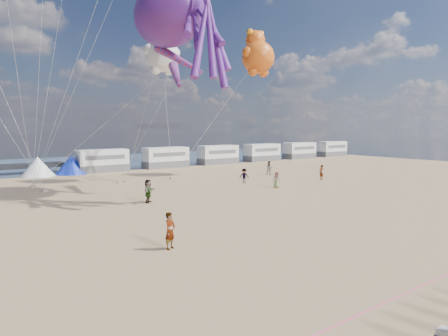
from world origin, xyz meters
TOP-DOWN VIEW (x-y plane):
  - ground at (0.00, 0.00)m, footprint 120.00×120.00m
  - water at (0.00, 55.00)m, footprint 120.00×120.00m
  - motorhome_0 at (6.00, 40.00)m, footprint 6.60×2.50m
  - motorhome_1 at (15.50, 40.00)m, footprint 6.60×2.50m
  - motorhome_2 at (25.00, 40.00)m, footprint 6.60×2.50m
  - motorhome_3 at (34.50, 40.00)m, footprint 6.60×2.50m
  - motorhome_4 at (44.00, 40.00)m, footprint 6.60×2.50m
  - motorhome_5 at (53.50, 40.00)m, footprint 6.60×2.50m
  - tent_white at (-2.00, 40.00)m, footprint 4.00×4.00m
  - tent_blue at (2.00, 40.00)m, footprint 4.00×4.00m
  - rope_line at (0.00, -5.00)m, footprint 34.00×0.03m
  - standing_person at (-3.04, 4.82)m, footprint 0.81×0.71m
  - beachgoer_1 at (21.45, 24.02)m, footprint 1.01×0.99m
  - beachgoer_2 at (14.46, 20.44)m, footprint 0.98×0.97m
  - beachgoer_4 at (1.41, 16.55)m, footprint 1.12×1.07m
  - beachgoer_5 at (23.33, 17.42)m, footprint 1.66×0.96m
  - beachgoer_6 at (15.09, 16.12)m, footprint 0.67×0.66m
  - sandbag_a at (-4.00, 27.26)m, footprint 0.50×0.35m
  - sandbag_b at (4.53, 28.58)m, footprint 0.50×0.35m
  - sandbag_c at (9.92, 28.01)m, footprint 0.50×0.35m
  - sandbag_d at (3.76, 28.56)m, footprint 0.50×0.35m
  - sandbag_e at (-4.37, 30.71)m, footprint 0.50×0.35m
  - kite_octopus_purple at (5.43, 20.04)m, footprint 6.86×11.50m
  - kite_panda at (8.49, 27.30)m, footprint 4.73×4.48m
  - kite_teddy_orange at (20.92, 25.70)m, footprint 5.42×5.18m
  - windsock_mid at (6.75, 21.27)m, footprint 3.28×5.71m
  - windsock_right at (6.39, 20.09)m, footprint 3.15×5.39m

SIDE VIEW (x-z plane):
  - ground at x=0.00m, z-range 0.00..0.00m
  - water at x=0.00m, z-range 0.02..0.02m
  - rope_line at x=0.00m, z-range 0.00..0.04m
  - sandbag_a at x=-4.00m, z-range 0.00..0.22m
  - sandbag_b at x=4.53m, z-range 0.00..0.22m
  - sandbag_c at x=9.92m, z-range 0.00..0.22m
  - sandbag_d at x=3.76m, z-range 0.00..0.22m
  - sandbag_e at x=-4.37m, z-range 0.00..0.22m
  - beachgoer_6 at x=15.09m, z-range 0.00..1.55m
  - beachgoer_2 at x=14.46m, z-range 0.00..1.59m
  - beachgoer_5 at x=23.33m, z-range 0.00..1.71m
  - beachgoer_1 at x=21.45m, z-range 0.00..1.76m
  - standing_person at x=-3.04m, z-range 0.00..1.86m
  - beachgoer_4 at x=1.41m, z-range 0.00..1.87m
  - tent_white at x=-2.00m, z-range 0.00..2.40m
  - tent_blue at x=2.00m, z-range 0.00..2.40m
  - motorhome_0 at x=6.00m, z-range 0.00..3.00m
  - motorhome_1 at x=15.50m, z-range 0.00..3.00m
  - motorhome_2 at x=25.00m, z-range 0.00..3.00m
  - motorhome_3 at x=34.50m, z-range 0.00..3.00m
  - motorhome_4 at x=44.00m, z-range 0.00..3.00m
  - motorhome_5 at x=53.50m, z-range 0.00..3.00m
  - windsock_mid at x=6.75m, z-range 7.99..13.80m
  - windsock_right at x=6.39m, z-range 9.38..14.91m
  - kite_panda at x=8.49m, z-range 10.63..16.94m
  - kite_teddy_orange at x=20.92m, z-range 11.10..17.99m
  - kite_octopus_purple at x=5.43m, z-range 9.83..22.12m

